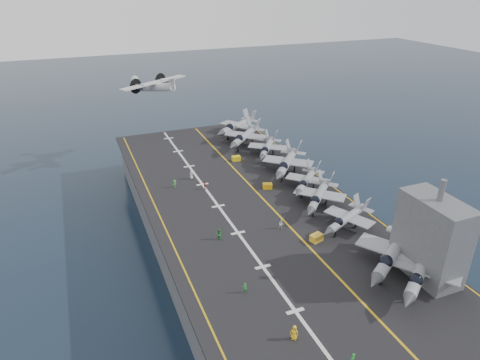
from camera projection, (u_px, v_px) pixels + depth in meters
name	position (u px, v px, depth m)	size (l,w,h in m)	color
ground	(247.00, 246.00, 86.60)	(500.00, 500.00, 0.00)	#142135
hull	(248.00, 225.00, 84.44)	(36.00, 90.00, 10.00)	#56595E
flight_deck	(248.00, 201.00, 82.20)	(38.00, 92.00, 0.40)	black
foul_line	(262.00, 198.00, 83.12)	(0.35, 90.00, 0.02)	gold
landing_centerline	(218.00, 206.00, 80.09)	(0.50, 90.00, 0.02)	silver
deck_edge_port	(160.00, 217.00, 76.38)	(0.25, 90.00, 0.02)	gold
deck_edge_stbd	(330.00, 185.00, 88.34)	(0.25, 90.00, 0.02)	gold
island_superstructure	(433.00, 229.00, 58.82)	(5.00, 10.00, 15.00)	#56595E
fighter_jet_0	(421.00, 269.00, 58.58)	(18.64, 17.43, 5.39)	#9197A1
fighter_jet_1	(393.00, 252.00, 61.96)	(19.79, 18.17, 5.72)	gray
fighter_jet_2	(347.00, 217.00, 72.04)	(15.06, 13.03, 4.40)	#989EA9
fighter_jet_3	(319.00, 195.00, 79.02)	(16.69, 16.73, 4.92)	gray
fighter_jet_4	(307.00, 180.00, 85.25)	(15.46, 15.39, 4.54)	gray
fighter_jet_5	(287.00, 162.00, 92.15)	(18.72, 19.27, 5.61)	gray
fighter_jet_6	(267.00, 147.00, 101.21)	(15.71, 16.74, 4.84)	#949AA2
fighter_jet_7	(245.00, 135.00, 107.35)	(18.99, 19.00, 5.60)	gray
fighter_jet_8	(238.00, 125.00, 114.80)	(19.46, 17.93, 5.62)	#9AA0AA
tow_cart_a	(316.00, 238.00, 69.34)	(2.27, 1.79, 1.20)	gold
tow_cart_b	(267.00, 186.00, 86.54)	(2.15, 1.76, 1.11)	#F2B10F
tow_cart_c	(236.00, 158.00, 99.64)	(1.96, 1.33, 1.14)	yellow
crew_0	(294.00, 333.00, 50.34)	(1.44, 1.34, 2.00)	yellow
crew_1	(245.00, 288.00, 57.88)	(1.01, 0.71, 1.62)	#268C33
crew_2	(219.00, 234.00, 69.72)	(1.34, 1.31, 1.88)	#268C33
crew_3	(175.00, 184.00, 86.87)	(1.19, 1.14, 1.66)	green
crew_4	(205.00, 186.00, 86.06)	(0.70, 1.03, 1.70)	#B21919
crew_5	(191.00, 175.00, 90.47)	(1.37, 1.33, 1.91)	silver
crew_6	(352.00, 360.00, 46.79)	(1.10, 1.31, 1.86)	green
crew_7	(281.00, 224.00, 72.57)	(1.20, 1.02, 1.70)	silver
transport_plane	(155.00, 87.00, 118.65)	(27.21, 24.85, 5.32)	white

